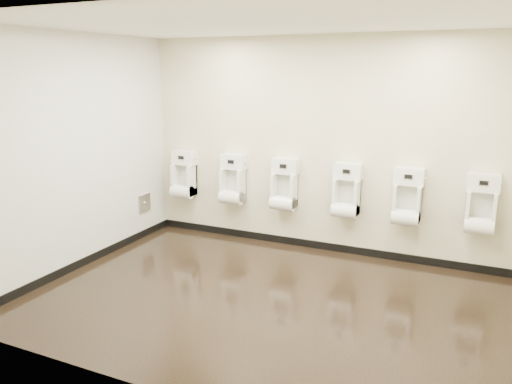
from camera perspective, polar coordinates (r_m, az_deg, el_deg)
ground at (r=5.37m, az=1.59°, el=-12.36°), size 5.00×3.50×0.00m
ceiling at (r=4.84m, az=1.82°, el=18.94°), size 5.00×3.50×0.00m
back_wall at (r=6.54m, az=7.71°, el=5.18°), size 5.00×0.02×2.80m
front_wall at (r=3.42m, az=-9.85°, el=-2.82°), size 5.00×0.02×2.80m
left_wall at (r=6.31m, az=-19.77°, el=4.17°), size 0.02×3.50×2.80m
tile_overlay_left at (r=6.30m, az=-19.74°, el=4.17°), size 0.01×3.50×2.80m
skirting_back at (r=6.86m, az=7.32°, el=-6.06°), size 5.00×0.02×0.10m
skirting_left at (r=6.64m, az=-18.75°, el=-7.38°), size 0.02×3.50×0.10m
access_panel at (r=7.37m, az=-12.64°, el=-1.22°), size 0.04×0.25×0.25m
urinal_0 at (r=7.41m, az=-8.27°, el=1.61°), size 0.36×0.27×0.68m
urinal_1 at (r=7.01m, az=-2.68°, el=1.04°), size 0.36×0.27×0.68m
urinal_2 at (r=6.69m, az=3.24°, el=0.43°), size 0.36×0.27×0.68m
urinal_3 at (r=6.44m, az=10.29°, el=-0.30°), size 0.36×0.27×0.68m
urinal_4 at (r=6.31m, az=16.89°, el=-0.98°), size 0.36×0.27×0.68m
urinal_5 at (r=6.26m, az=24.31°, el=-1.74°), size 0.36×0.27×0.68m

